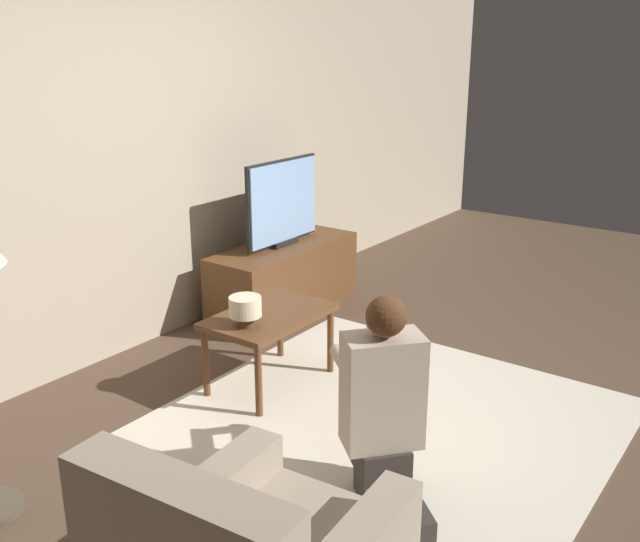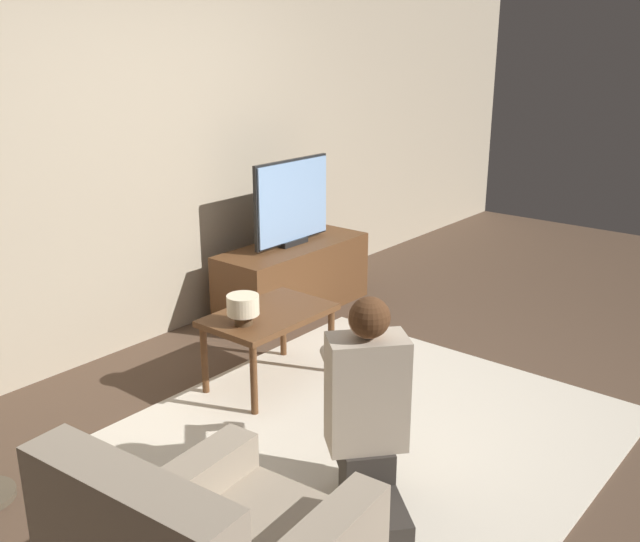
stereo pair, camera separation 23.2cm
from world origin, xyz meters
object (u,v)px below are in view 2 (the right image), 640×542
(tv, at_px, (292,202))
(table_lamp, at_px, (243,307))
(person_kneeling, at_px, (368,406))
(coffee_table, at_px, (269,321))

(tv, height_order, table_lamp, tv)
(tv, bearing_deg, table_lamp, -149.49)
(tv, height_order, person_kneeling, tv)
(coffee_table, xyz_separation_m, table_lamp, (-0.22, -0.02, 0.16))
(tv, relative_size, person_kneeling, 0.80)
(tv, bearing_deg, person_kneeling, -130.79)
(person_kneeling, relative_size, table_lamp, 5.26)
(tv, bearing_deg, coffee_table, -144.96)
(coffee_table, bearing_deg, tv, 35.04)
(table_lamp, bearing_deg, coffee_table, 4.77)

